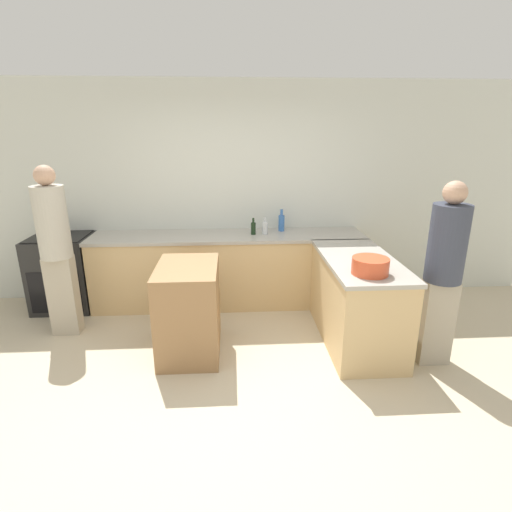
% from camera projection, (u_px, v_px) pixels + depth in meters
% --- Properties ---
extents(ground_plane, '(14.00, 14.00, 0.00)m').
position_uv_depth(ground_plane, '(229.00, 386.00, 3.46)').
color(ground_plane, beige).
extents(wall_back, '(8.00, 0.06, 2.70)m').
position_uv_depth(wall_back, '(227.00, 193.00, 5.05)').
color(wall_back, silver).
rests_on(wall_back, ground_plane).
extents(counter_back, '(3.32, 0.65, 0.90)m').
position_uv_depth(counter_back, '(229.00, 269.00, 5.00)').
color(counter_back, '#D6B27A').
rests_on(counter_back, ground_plane).
extents(counter_peninsula, '(0.69, 1.46, 0.90)m').
position_uv_depth(counter_peninsula, '(356.00, 300.00, 4.10)').
color(counter_peninsula, '#D6B27A').
rests_on(counter_peninsula, ground_plane).
extents(range_oven, '(0.69, 0.63, 0.91)m').
position_uv_depth(range_oven, '(64.00, 272.00, 4.88)').
color(range_oven, black).
rests_on(range_oven, ground_plane).
extents(island_table, '(0.57, 0.82, 0.90)m').
position_uv_depth(island_table, '(189.00, 310.00, 3.88)').
color(island_table, '#997047').
rests_on(island_table, ground_plane).
extents(mixing_bowl, '(0.32, 0.32, 0.15)m').
position_uv_depth(mixing_bowl, '(370.00, 266.00, 3.52)').
color(mixing_bowl, '#DB512D').
rests_on(mixing_bowl, counter_peninsula).
extents(water_bottle_blue, '(0.08, 0.08, 0.27)m').
position_uv_depth(water_bottle_blue, '(281.00, 222.00, 5.00)').
color(water_bottle_blue, '#386BB7').
rests_on(water_bottle_blue, counter_back).
extents(wine_bottle_dark, '(0.06, 0.06, 0.20)m').
position_uv_depth(wine_bottle_dark, '(253.00, 228.00, 4.84)').
color(wine_bottle_dark, black).
rests_on(wine_bottle_dark, counter_back).
extents(vinegar_bottle_clear, '(0.07, 0.07, 0.21)m').
position_uv_depth(vinegar_bottle_clear, '(265.00, 227.00, 4.86)').
color(vinegar_bottle_clear, silver).
rests_on(vinegar_bottle_clear, counter_back).
extents(person_by_range, '(0.31, 0.31, 1.80)m').
position_uv_depth(person_by_range, '(56.00, 246.00, 4.08)').
color(person_by_range, '#ADA38E').
rests_on(person_by_range, ground_plane).
extents(person_at_peninsula, '(0.32, 0.32, 1.72)m').
position_uv_depth(person_at_peninsula, '(444.00, 269.00, 3.56)').
color(person_at_peninsula, '#ADA38E').
rests_on(person_at_peninsula, ground_plane).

